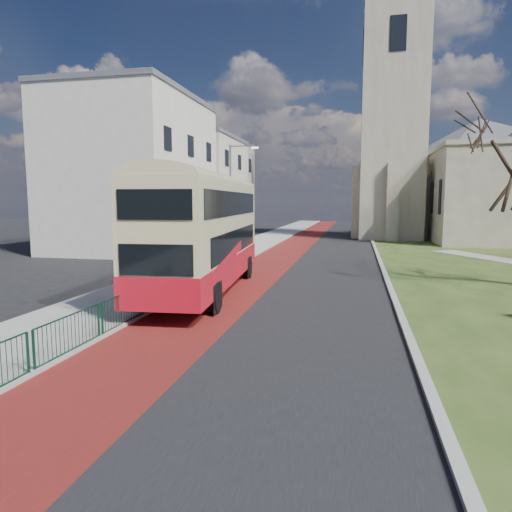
# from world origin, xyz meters

# --- Properties ---
(ground) EXTENTS (160.00, 160.00, 0.00)m
(ground) POSITION_xyz_m (0.00, 0.00, 0.00)
(ground) COLOR black
(ground) RESTS_ON ground
(road_carriageway) EXTENTS (9.00, 120.00, 0.01)m
(road_carriageway) POSITION_xyz_m (1.50, 20.00, 0.01)
(road_carriageway) COLOR black
(road_carriageway) RESTS_ON ground
(bus_lane) EXTENTS (3.40, 120.00, 0.01)m
(bus_lane) POSITION_xyz_m (-1.20, 20.00, 0.01)
(bus_lane) COLOR #591414
(bus_lane) RESTS_ON ground
(pavement_west) EXTENTS (4.00, 120.00, 0.12)m
(pavement_west) POSITION_xyz_m (-5.00, 20.00, 0.06)
(pavement_west) COLOR gray
(pavement_west) RESTS_ON ground
(kerb_west) EXTENTS (0.25, 120.00, 0.13)m
(kerb_west) POSITION_xyz_m (-3.00, 20.00, 0.07)
(kerb_west) COLOR #999993
(kerb_west) RESTS_ON ground
(kerb_east) EXTENTS (0.25, 80.00, 0.13)m
(kerb_east) POSITION_xyz_m (6.10, 22.00, 0.07)
(kerb_east) COLOR #999993
(kerb_east) RESTS_ON ground
(pedestrian_railing) EXTENTS (0.07, 24.00, 1.12)m
(pedestrian_railing) POSITION_xyz_m (-2.95, 4.00, 0.55)
(pedestrian_railing) COLOR #0E3E26
(pedestrian_railing) RESTS_ON ground
(gothic_church) EXTENTS (16.38, 18.00, 40.00)m
(gothic_church) POSITION_xyz_m (12.56, 38.00, 13.13)
(gothic_church) COLOR gray
(gothic_church) RESTS_ON ground
(street_block_near) EXTENTS (10.30, 14.30, 13.00)m
(street_block_near) POSITION_xyz_m (-14.00, 22.00, 6.51)
(street_block_near) COLOR beige
(street_block_near) RESTS_ON ground
(street_block_far) EXTENTS (10.30, 16.30, 11.50)m
(street_block_far) POSITION_xyz_m (-14.00, 38.00, 5.76)
(street_block_far) COLOR beige
(street_block_far) RESTS_ON ground
(streetlamp) EXTENTS (2.13, 0.18, 8.00)m
(streetlamp) POSITION_xyz_m (-4.35, 18.00, 4.59)
(streetlamp) COLOR gray
(streetlamp) RESTS_ON pavement_west
(bus) EXTENTS (3.88, 12.58, 5.18)m
(bus) POSITION_xyz_m (-2.20, 5.33, 2.96)
(bus) COLOR red
(bus) RESTS_ON ground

